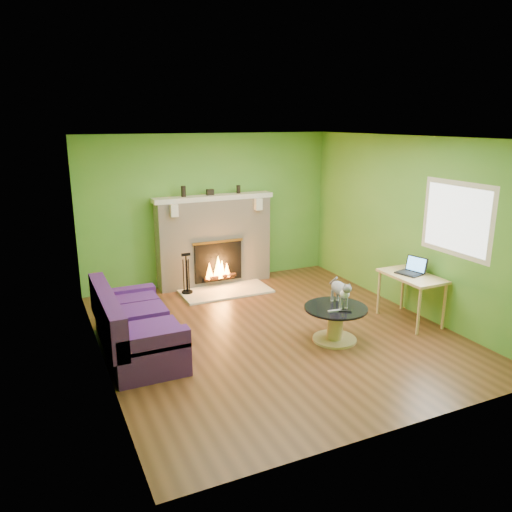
{
  "coord_description": "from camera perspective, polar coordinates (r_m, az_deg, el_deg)",
  "views": [
    {
      "loc": [
        -2.87,
        -5.67,
        2.81
      ],
      "look_at": [
        -0.08,
        0.4,
        0.99
      ],
      "focal_mm": 35.0,
      "sensor_mm": 36.0,
      "label": 1
    }
  ],
  "objects": [
    {
      "name": "wall_front",
      "position": [
        4.53,
        16.52,
        -4.85
      ],
      "size": [
        5.0,
        0.0,
        5.0
      ],
      "primitive_type": "plane",
      "rotation": [
        -1.57,
        0.0,
        0.0
      ],
      "color": "#4A8F2F",
      "rests_on": "floor"
    },
    {
      "name": "fireplace",
      "position": [
        8.72,
        -4.79,
        1.71
      ],
      "size": [
        2.1,
        0.46,
        1.58
      ],
      "color": "beige",
      "rests_on": "floor"
    },
    {
      "name": "floor",
      "position": [
        6.95,
        2.0,
        -8.6
      ],
      "size": [
        5.0,
        5.0,
        0.0
      ],
      "primitive_type": "plane",
      "color": "#512D17",
      "rests_on": "ground"
    },
    {
      "name": "window_pane",
      "position": [
        7.1,
        21.92,
        3.93
      ],
      "size": [
        0.0,
        1.06,
        1.06
      ],
      "primitive_type": "plane",
      "rotation": [
        1.57,
        0.0,
        -1.57
      ],
      "color": "white",
      "rests_on": "wall_right"
    },
    {
      "name": "laptop",
      "position": [
        7.38,
        17.14,
        -1.08
      ],
      "size": [
        0.36,
        0.39,
        0.25
      ],
      "primitive_type": null,
      "rotation": [
        0.0,
        0.0,
        0.26
      ],
      "color": "black",
      "rests_on": "desk"
    },
    {
      "name": "mantel",
      "position": [
        8.56,
        -4.86,
        6.68
      ],
      "size": [
        2.1,
        0.28,
        0.08
      ],
      "primitive_type": "cube",
      "color": "beige",
      "rests_on": "fireplace"
    },
    {
      "name": "mantel_vase_right",
      "position": [
        8.74,
        -2.02,
        7.63
      ],
      "size": [
        0.07,
        0.07,
        0.14
      ],
      "primitive_type": "cylinder",
      "color": "black",
      "rests_on": "mantel"
    },
    {
      "name": "wall_back",
      "position": [
        8.79,
        -5.28,
        5.31
      ],
      "size": [
        5.0,
        0.0,
        5.0
      ],
      "primitive_type": "plane",
      "rotation": [
        1.57,
        0.0,
        0.0
      ],
      "color": "#4A8F2F",
      "rests_on": "floor"
    },
    {
      "name": "coffee_table",
      "position": [
        6.66,
        9.04,
        -7.38
      ],
      "size": [
        0.82,
        0.82,
        0.47
      ],
      "color": "tan",
      "rests_on": "floor"
    },
    {
      "name": "cat",
      "position": [
        6.6,
        9.52,
        -4.03
      ],
      "size": [
        0.33,
        0.63,
        0.37
      ],
      "primitive_type": null,
      "rotation": [
        0.0,
        0.0,
        -0.2
      ],
      "color": "#5D5D61",
      "rests_on": "coffee_table"
    },
    {
      "name": "desk",
      "position": [
        7.41,
        17.38,
        -2.7
      ],
      "size": [
        0.55,
        0.94,
        0.7
      ],
      "color": "tan",
      "rests_on": "floor"
    },
    {
      "name": "wall_right",
      "position": [
        7.79,
        17.09,
        3.41
      ],
      "size": [
        0.0,
        5.0,
        5.0
      ],
      "primitive_type": "plane",
      "rotation": [
        1.57,
        0.0,
        -1.57
      ],
      "color": "#4A8F2F",
      "rests_on": "floor"
    },
    {
      "name": "mantel_vase_left",
      "position": [
        8.41,
        -8.29,
        7.32
      ],
      "size": [
        0.08,
        0.08,
        0.18
      ],
      "primitive_type": "cylinder",
      "color": "black",
      "rests_on": "mantel"
    },
    {
      "name": "mantel_box",
      "position": [
        8.56,
        -5.27,
        7.28
      ],
      "size": [
        0.12,
        0.08,
        0.1
      ],
      "primitive_type": "cube",
      "color": "black",
      "rests_on": "mantel"
    },
    {
      "name": "ceiling",
      "position": [
        6.36,
        2.22,
        13.36
      ],
      "size": [
        5.0,
        5.0,
        0.0
      ],
      "primitive_type": "plane",
      "rotation": [
        3.14,
        0.0,
        0.0
      ],
      "color": "white",
      "rests_on": "wall_back"
    },
    {
      "name": "sofa",
      "position": [
        6.45,
        -13.86,
        -7.96
      ],
      "size": [
        0.86,
        1.82,
        0.82
      ],
      "color": "#4A1A64",
      "rests_on": "floor"
    },
    {
      "name": "fire_tools",
      "position": [
        8.31,
        -7.95,
        -1.94
      ],
      "size": [
        0.18,
        0.18,
        0.69
      ],
      "primitive_type": null,
      "color": "black",
      "rests_on": "hearth"
    },
    {
      "name": "hearth",
      "position": [
        8.48,
        -3.48,
        -4.02
      ],
      "size": [
        1.5,
        0.75,
        0.03
      ],
      "primitive_type": "cube",
      "color": "beige",
      "rests_on": "floor"
    },
    {
      "name": "wall_left",
      "position": [
        5.9,
        -17.81,
        -0.32
      ],
      "size": [
        0.0,
        5.0,
        5.0
      ],
      "primitive_type": "plane",
      "rotation": [
        1.57,
        0.0,
        1.57
      ],
      "color": "#4A8F2F",
      "rests_on": "floor"
    },
    {
      "name": "remote_silver",
      "position": [
        6.44,
        8.96,
        -6.21
      ],
      "size": [
        0.17,
        0.07,
        0.02
      ],
      "primitive_type": "cube",
      "rotation": [
        0.0,
        0.0,
        -0.13
      ],
      "color": "gray",
      "rests_on": "coffee_table"
    },
    {
      "name": "window_frame",
      "position": [
        7.1,
        21.97,
        3.94
      ],
      "size": [
        0.0,
        1.2,
        1.2
      ],
      "primitive_type": "plane",
      "rotation": [
        1.57,
        0.0,
        -1.57
      ],
      "color": "silver",
      "rests_on": "wall_right"
    },
    {
      "name": "remote_black",
      "position": [
        6.45,
        10.15,
        -6.21
      ],
      "size": [
        0.16,
        0.12,
        0.02
      ],
      "primitive_type": "cube",
      "rotation": [
        0.0,
        0.0,
        -0.6
      ],
      "color": "black",
      "rests_on": "coffee_table"
    }
  ]
}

